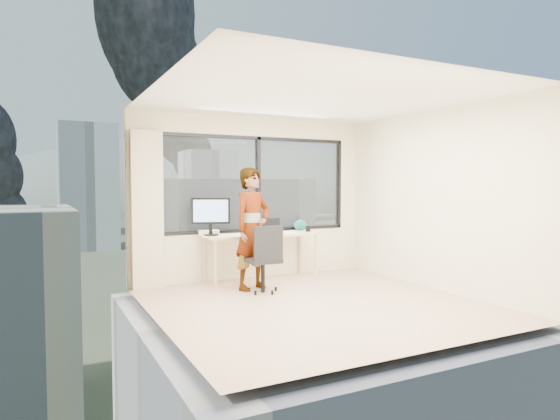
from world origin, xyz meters
TOP-DOWN VIEW (x-y plane):
  - floor at (0.00, 0.00)m, footprint 4.00×4.00m
  - ceiling at (0.00, 0.00)m, footprint 4.00×4.00m
  - wall_front at (0.00, -2.00)m, footprint 4.00×0.01m
  - wall_left at (-2.00, 0.00)m, footprint 0.01×4.00m
  - wall_right at (2.00, 0.00)m, footprint 0.01×4.00m
  - window_wall at (0.05, 2.00)m, footprint 3.30×0.16m
  - curtain at (-1.72, 1.88)m, footprint 0.45×0.14m
  - desk at (0.00, 1.66)m, footprint 1.80×0.60m
  - chair at (-0.33, 0.89)m, footprint 0.51×0.51m
  - person at (-0.37, 1.15)m, footprint 0.75×0.63m
  - monitor at (-0.80, 1.74)m, footprint 0.59×0.32m
  - game_console at (-0.80, 1.86)m, footprint 0.32×0.28m
  - laptop at (0.16, 1.61)m, footprint 0.40×0.42m
  - cellphone at (0.04, 1.54)m, footprint 0.12×0.07m
  - pen_cup at (0.80, 1.57)m, footprint 0.09×0.09m
  - handbag at (0.80, 1.81)m, footprint 0.25×0.16m
  - exterior_ground at (0.00, 120.00)m, footprint 400.00×400.00m
  - near_bldg_b at (12.00, 38.00)m, footprint 14.00×13.00m
  - near_bldg_c at (30.00, 28.00)m, footprint 12.00×10.00m
  - far_tower_b at (8.00, 120.00)m, footprint 13.00×13.00m
  - far_tower_c at (45.00, 140.00)m, footprint 15.00×15.00m
  - hill_b at (100.00, 320.00)m, footprint 300.00×220.00m
  - tree_b at (4.00, 18.00)m, footprint 7.60×7.60m
  - tree_c at (22.00, 40.00)m, footprint 8.40×8.40m
  - smoke_plume_a at (-10.00, 150.00)m, footprint 40.00×24.00m
  - smoke_plume_b at (55.00, 170.00)m, footprint 30.00×18.00m

SIDE VIEW (x-z plane):
  - exterior_ground at x=0.00m, z-range -14.02..-13.98m
  - hill_b at x=100.00m, z-range -62.00..34.00m
  - tree_b at x=4.00m, z-range -14.00..-5.00m
  - near_bldg_c at x=30.00m, z-range -14.00..-4.00m
  - tree_c at x=22.00m, z-range -14.00..-4.00m
  - near_bldg_b at x=12.00m, z-range -14.00..2.00m
  - far_tower_c at x=45.00m, z-range -14.00..12.00m
  - floor at x=0.00m, z-range -0.01..0.01m
  - desk at x=0.00m, z-range 0.00..0.75m
  - chair at x=-0.33m, z-range 0.00..0.97m
  - cellphone at x=0.04m, z-range 0.75..0.76m
  - game_console at x=-0.80m, z-range 0.75..0.82m
  - pen_cup at x=0.80m, z-range 0.75..0.85m
  - handbag at x=0.80m, z-range 0.75..0.93m
  - laptop at x=0.16m, z-range 0.75..0.96m
  - person at x=-0.37m, z-range 0.00..1.76m
  - far_tower_b at x=8.00m, z-range -14.00..16.00m
  - monitor at x=-0.80m, z-range 0.75..1.33m
  - curtain at x=-1.72m, z-range 0.00..2.30m
  - wall_front at x=0.00m, z-range 0.00..2.60m
  - wall_left at x=-2.00m, z-range 0.00..2.60m
  - wall_right at x=2.00m, z-range 0.00..2.60m
  - window_wall at x=0.05m, z-range 0.75..2.30m
  - ceiling at x=0.00m, z-range 2.60..2.60m
  - smoke_plume_b at x=55.00m, z-range -8.00..62.00m
  - smoke_plume_a at x=-10.00m, z-range -6.00..84.00m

